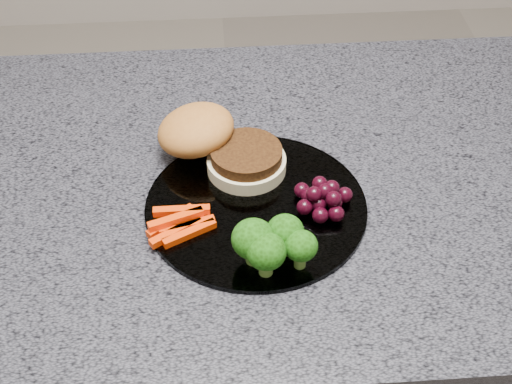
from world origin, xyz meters
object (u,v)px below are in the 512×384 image
(grape_bunch, at_px, (323,198))
(island_cabinet, at_px, (259,384))
(burger, at_px, (214,143))
(plate, at_px, (256,206))

(grape_bunch, bearing_deg, island_cabinet, 134.89)
(grape_bunch, bearing_deg, burger, 141.14)
(island_cabinet, relative_size, burger, 6.36)
(burger, distance_m, grape_bunch, 0.16)
(island_cabinet, bearing_deg, grape_bunch, -45.11)
(island_cabinet, relative_size, grape_bunch, 17.58)
(island_cabinet, height_order, grape_bunch, grape_bunch)
(burger, bearing_deg, plate, -38.35)
(plate, xyz_separation_m, burger, (-0.05, 0.09, 0.03))
(plate, bearing_deg, burger, 117.36)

